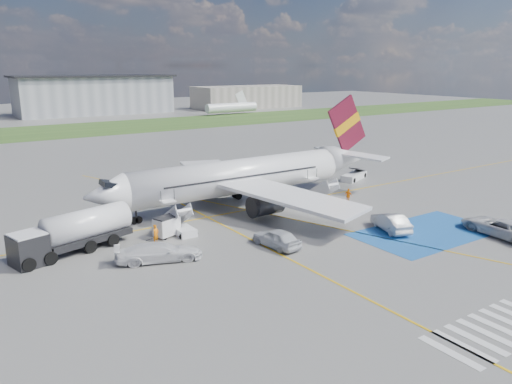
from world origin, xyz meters
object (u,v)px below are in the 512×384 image
(belt_loader, at_px, (354,176))
(car_silver_b, at_px, (391,222))
(gpu_cart, at_px, (167,227))
(van_white_a, at_px, (501,224))
(car_silver_a, at_px, (277,238))
(van_white_b, at_px, (159,249))
(airliner, at_px, (249,175))
(fuel_tanker, at_px, (74,235))

(belt_loader, xyz_separation_m, car_silver_b, (-13.14, -18.18, 0.43))
(gpu_cart, distance_m, car_silver_b, 21.34)
(van_white_a, bearing_deg, belt_loader, -97.30)
(van_white_a, bearing_deg, car_silver_a, -20.18)
(car_silver_b, height_order, van_white_b, van_white_b)
(belt_loader, relative_size, van_white_a, 0.98)
(airliner, bearing_deg, gpu_cart, -157.45)
(airliner, distance_m, van_white_a, 26.28)
(airliner, xyz_separation_m, car_silver_b, (6.07, -15.70, -2.54))
(van_white_a, bearing_deg, car_silver_b, -36.72)
(van_white_a, distance_m, van_white_b, 31.39)
(car_silver_b, relative_size, van_white_a, 0.88)
(belt_loader, distance_m, car_silver_b, 22.44)
(car_silver_a, bearing_deg, airliner, -120.52)
(car_silver_b, xyz_separation_m, van_white_b, (-21.62, 5.23, 0.17))
(car_silver_a, relative_size, car_silver_b, 0.93)
(belt_loader, bearing_deg, van_white_a, -125.83)
(car_silver_a, height_order, van_white_a, van_white_a)
(fuel_tanker, relative_size, gpu_cart, 4.01)
(gpu_cart, height_order, car_silver_b, gpu_cart)
(belt_loader, height_order, car_silver_b, car_silver_b)
(belt_loader, bearing_deg, van_white_b, 177.59)
(gpu_cart, relative_size, van_white_b, 0.50)
(car_silver_a, distance_m, van_white_b, 10.23)
(belt_loader, xyz_separation_m, car_silver_a, (-24.90, -15.65, 0.40))
(airliner, distance_m, fuel_tanker, 21.24)
(gpu_cart, bearing_deg, car_silver_a, -67.96)
(airliner, xyz_separation_m, van_white_a, (13.46, -22.45, -2.29))
(airliner, relative_size, van_white_a, 6.26)
(fuel_tanker, bearing_deg, van_white_b, -64.17)
(fuel_tanker, bearing_deg, gpu_cart, -19.74)
(airliner, bearing_deg, belt_loader, 7.37)
(fuel_tanker, xyz_separation_m, gpu_cart, (8.17, -0.73, -0.60))
(van_white_b, bearing_deg, gpu_cart, -11.12)
(belt_loader, height_order, van_white_b, van_white_b)
(van_white_b, bearing_deg, car_silver_a, -86.42)
(fuel_tanker, bearing_deg, airliner, -2.47)
(car_silver_b, height_order, van_white_a, van_white_a)
(van_white_b, bearing_deg, van_white_a, -93.57)
(car_silver_a, distance_m, van_white_a, 21.29)
(airliner, distance_m, belt_loader, 19.60)
(fuel_tanker, height_order, van_white_a, fuel_tanker)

